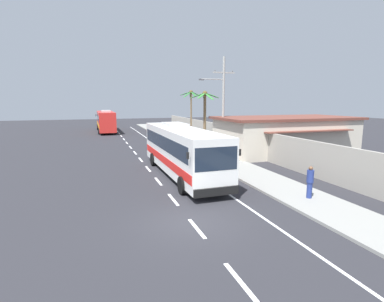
# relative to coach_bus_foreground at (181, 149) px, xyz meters

# --- Properties ---
(ground_plane) EXTENTS (160.00, 160.00, 0.00)m
(ground_plane) POSITION_rel_coach_bus_foreground_xyz_m (-1.95, -8.24, -1.89)
(ground_plane) COLOR #28282D
(sidewalk_kerb) EXTENTS (3.20, 90.00, 0.14)m
(sidewalk_kerb) POSITION_rel_coach_bus_foreground_xyz_m (4.85, 1.76, -1.82)
(sidewalk_kerb) COLOR gray
(sidewalk_kerb) RESTS_ON ground
(lane_markings) EXTENTS (3.41, 71.36, 0.01)m
(lane_markings) POSITION_rel_coach_bus_foreground_xyz_m (0.07, 6.64, -1.89)
(lane_markings) COLOR white
(lane_markings) RESTS_ON ground
(boundary_wall) EXTENTS (0.24, 60.00, 2.53)m
(boundary_wall) POSITION_rel_coach_bus_foreground_xyz_m (8.65, 5.76, -0.63)
(boundary_wall) COLOR #9E998E
(boundary_wall) RESTS_ON ground
(coach_bus_foreground) EXTENTS (3.11, 12.56, 3.64)m
(coach_bus_foreground) POSITION_rel_coach_bus_foreground_xyz_m (0.00, 0.00, 0.00)
(coach_bus_foreground) COLOR white
(coach_bus_foreground) RESTS_ON ground
(coach_bus_far_lane) EXTENTS (3.05, 12.07, 3.75)m
(coach_bus_far_lane) POSITION_rel_coach_bus_foreground_xyz_m (-3.84, 32.86, 0.06)
(coach_bus_far_lane) COLOR red
(coach_bus_far_lane) RESTS_ON ground
(motorcycle_beside_bus) EXTENTS (0.56, 1.96, 1.63)m
(motorcycle_beside_bus) POSITION_rel_coach_bus_foreground_xyz_m (2.51, 8.86, -1.23)
(motorcycle_beside_bus) COLOR black
(motorcycle_beside_bus) RESTS_ON ground
(pedestrian_near_kerb) EXTENTS (0.36, 0.36, 1.73)m
(pedestrian_near_kerb) POSITION_rel_coach_bus_foreground_xyz_m (4.93, -7.54, -0.85)
(pedestrian_near_kerb) COLOR navy
(pedestrian_near_kerb) RESTS_ON sidewalk_kerb
(pedestrian_midwalk) EXTENTS (0.36, 0.36, 1.63)m
(pedestrian_midwalk) POSITION_rel_coach_bus_foreground_xyz_m (4.51, 10.30, -0.91)
(pedestrian_midwalk) COLOR red
(pedestrian_midwalk) RESTS_ON sidewalk_kerb
(utility_pole_mid) EXTENTS (3.76, 0.24, 9.57)m
(utility_pole_mid) POSITION_rel_coach_bus_foreground_xyz_m (6.56, 7.54, 3.22)
(utility_pole_mid) COLOR #9E9E99
(utility_pole_mid) RESTS_ON ground
(palm_nearest) EXTENTS (3.31, 3.51, 6.39)m
(palm_nearest) POSITION_rel_coach_bus_foreground_xyz_m (6.22, 11.59, 2.57)
(palm_nearest) COLOR brown
(palm_nearest) RESTS_ON ground
(palm_second) EXTENTS (3.50, 3.65, 6.89)m
(palm_second) POSITION_rel_coach_bus_foreground_xyz_m (8.45, 23.39, 3.29)
(palm_second) COLOR brown
(palm_second) RESTS_ON ground
(roadside_building) EXTENTS (13.91, 7.77, 3.69)m
(roadside_building) POSITION_rel_coach_bus_foreground_xyz_m (12.67, 5.53, -0.03)
(roadside_building) COLOR beige
(roadside_building) RESTS_ON ground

